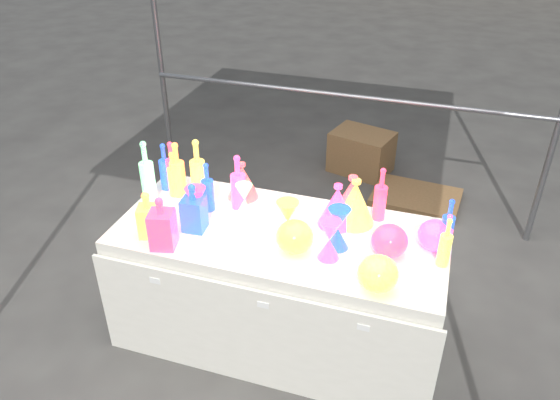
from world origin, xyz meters
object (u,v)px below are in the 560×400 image
(decanter_0, at_px, (148,214))
(globe_0, at_px, (295,238))
(cardboard_box_closed, at_px, (361,152))
(lampshade_0, at_px, (242,180))
(display_table, at_px, (280,285))
(hourglass_0, at_px, (196,206))
(bottle_0, at_px, (177,169))

(decanter_0, height_order, globe_0, decanter_0)
(cardboard_box_closed, height_order, lampshade_0, lampshade_0)
(cardboard_box_closed, distance_m, globe_0, 2.43)
(display_table, distance_m, cardboard_box_closed, 2.22)
(display_table, xyz_separation_m, lampshade_0, (-0.32, 0.29, 0.49))
(decanter_0, distance_m, hourglass_0, 0.26)
(cardboard_box_closed, relative_size, decanter_0, 1.98)
(decanter_0, bearing_deg, display_table, 0.96)
(display_table, relative_size, decanter_0, 6.93)
(hourglass_0, distance_m, lampshade_0, 0.38)
(bottle_0, bearing_deg, decanter_0, -84.05)
(bottle_0, height_order, decanter_0, bottle_0)
(cardboard_box_closed, distance_m, lampshade_0, 2.08)
(display_table, bearing_deg, bottle_0, 164.40)
(cardboard_box_closed, xyz_separation_m, globe_0, (0.05, -2.35, 0.64))
(display_table, height_order, bottle_0, bottle_0)
(bottle_0, height_order, lampshade_0, bottle_0)
(bottle_0, bearing_deg, globe_0, -21.68)
(cardboard_box_closed, relative_size, lampshade_0, 2.33)
(display_table, xyz_separation_m, globe_0, (0.12, -0.13, 0.45))
(bottle_0, distance_m, decanter_0, 0.44)
(hourglass_0, xyz_separation_m, lampshade_0, (0.13, 0.35, -0.00))
(cardboard_box_closed, bearing_deg, globe_0, -73.65)
(bottle_0, relative_size, decanter_0, 1.30)
(decanter_0, relative_size, globe_0, 1.37)
(bottle_0, relative_size, globe_0, 1.79)
(hourglass_0, bearing_deg, cardboard_box_closed, 76.88)
(cardboard_box_closed, relative_size, globe_0, 2.72)
(decanter_0, bearing_deg, hourglass_0, 21.94)
(display_table, height_order, decanter_0, decanter_0)
(cardboard_box_closed, bearing_deg, decanter_0, -91.39)
(display_table, bearing_deg, cardboard_box_closed, 88.03)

